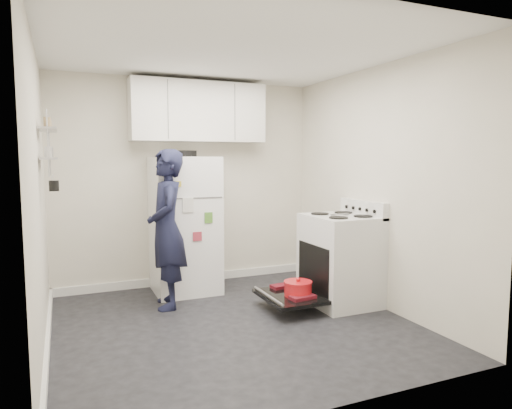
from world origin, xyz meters
name	(u,v)px	position (x,y,z in m)	size (l,w,h in m)	color
room	(229,196)	(-0.03, 0.03, 1.21)	(3.21, 3.21, 2.51)	black
electric_range	(339,260)	(1.26, 0.15, 0.47)	(0.66, 0.76, 1.10)	silver
open_oven_door	(293,293)	(0.70, 0.13, 0.19)	(0.55, 0.70, 0.22)	black
refrigerator	(185,224)	(-0.13, 1.25, 0.79)	(0.72, 0.74, 1.64)	white
upper_cabinets	(198,112)	(0.10, 1.43, 2.10)	(1.60, 0.33, 0.70)	silver
wall_shelf_rack	(49,144)	(-1.52, 0.49, 1.68)	(0.14, 0.60, 0.61)	#B2B2B7
person	(167,229)	(-0.45, 0.77, 0.82)	(0.60, 0.39, 1.65)	black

